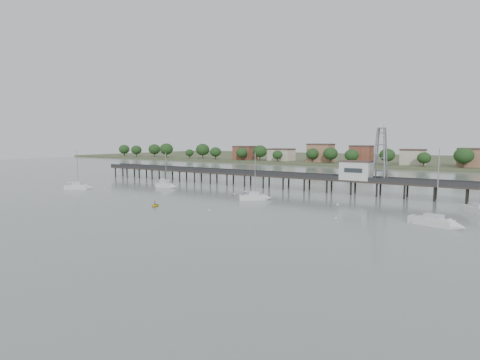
# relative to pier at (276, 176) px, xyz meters

# --- Properties ---
(ground_plane) EXTENTS (500.00, 500.00, 0.00)m
(ground_plane) POSITION_rel_pier_xyz_m (0.00, -60.00, -3.79)
(ground_plane) COLOR slate
(ground_plane) RESTS_ON ground
(pier) EXTENTS (150.00, 5.00, 5.50)m
(pier) POSITION_rel_pier_xyz_m (0.00, 0.00, 0.00)
(pier) COLOR #2D2823
(pier) RESTS_ON ground
(pier_building) EXTENTS (8.40, 5.40, 5.30)m
(pier_building) POSITION_rel_pier_xyz_m (25.00, 0.00, 2.87)
(pier_building) COLOR silver
(pier_building) RESTS_ON ground
(lattice_tower) EXTENTS (3.20, 3.20, 15.50)m
(lattice_tower) POSITION_rel_pier_xyz_m (31.50, 0.00, 7.31)
(lattice_tower) COLOR slate
(lattice_tower) RESTS_ON ground
(sailboat_a) EXTENTS (6.88, 6.81, 12.46)m
(sailboat_a) POSITION_rel_pier_xyz_m (-48.48, -35.21, -3.15)
(sailboat_a) COLOR silver
(sailboat_a) RESTS_ON ground
(sailboat_d) EXTENTS (9.16, 5.03, 14.47)m
(sailboat_d) POSITION_rel_pier_xyz_m (50.53, -33.08, -3.16)
(sailboat_d) COLOR silver
(sailboat_d) RESTS_ON ground
(sailboat_c) EXTENTS (7.14, 6.59, 12.53)m
(sailboat_c) POSITION_rel_pier_xyz_m (7.74, -23.99, -3.15)
(sailboat_c) COLOR silver
(sailboat_c) RESTS_ON ground
(sailboat_b) EXTENTS (7.04, 2.54, 11.54)m
(sailboat_b) POSITION_rel_pier_xyz_m (-28.77, -18.03, -3.14)
(sailboat_b) COLOR silver
(sailboat_b) RESTS_ON ground
(white_tender) EXTENTS (4.12, 2.79, 1.48)m
(white_tender) POSITION_rel_pier_xyz_m (-40.99, -6.60, -3.34)
(white_tender) COLOR silver
(white_tender) RESTS_ON ground
(yellow_dinghy) EXTENTS (2.16, 1.61, 3.00)m
(yellow_dinghy) POSITION_rel_pier_xyz_m (-6.99, -45.15, -3.79)
(yellow_dinghy) COLOR yellow
(yellow_dinghy) RESTS_ON ground
(dinghy_occupant) EXTENTS (0.74, 1.15, 0.26)m
(dinghy_occupant) POSITION_rel_pier_xyz_m (-6.99, -45.15, -3.79)
(dinghy_occupant) COLOR black
(dinghy_occupant) RESTS_ON ground
(mooring_buoys) EXTENTS (90.34, 25.10, 0.39)m
(mooring_buoys) POSITION_rel_pier_xyz_m (6.54, -31.18, -3.71)
(mooring_buoys) COLOR beige
(mooring_buoys) RESTS_ON ground
(far_shore) EXTENTS (500.00, 170.00, 10.40)m
(far_shore) POSITION_rel_pier_xyz_m (0.36, 179.58, -2.85)
(far_shore) COLOR #475133
(far_shore) RESTS_ON ground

